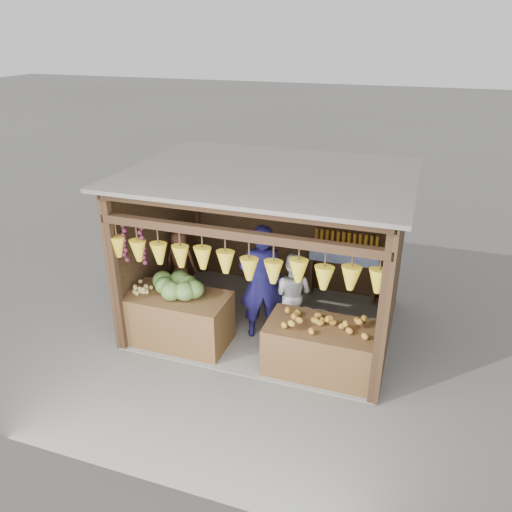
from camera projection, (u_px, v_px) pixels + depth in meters
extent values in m
plane|color=#514F49|center=(268.00, 323.00, 8.60)|extent=(80.00, 80.00, 0.00)
cube|color=slate|center=(268.00, 322.00, 8.60)|extent=(4.00, 3.00, 0.02)
cube|color=black|center=(293.00, 223.00, 9.35)|extent=(4.00, 0.06, 2.60)
cube|color=black|center=(159.00, 239.00, 8.65)|extent=(0.06, 3.00, 2.60)
cube|color=black|center=(396.00, 272.00, 7.47)|extent=(0.06, 3.00, 2.60)
cube|color=#605B54|center=(269.00, 174.00, 7.50)|extent=(4.30, 3.30, 0.06)
cube|color=black|center=(115.00, 275.00, 7.39)|extent=(0.11, 0.11, 2.60)
cube|color=black|center=(381.00, 320.00, 6.25)|extent=(0.11, 0.11, 2.60)
cube|color=black|center=(197.00, 213.00, 9.87)|extent=(0.11, 0.11, 2.60)
cube|color=black|center=(399.00, 237.00, 8.73)|extent=(0.11, 0.11, 2.60)
cube|color=black|center=(236.00, 235.00, 6.44)|extent=(4.00, 0.12, 0.12)
cube|color=black|center=(235.00, 210.00, 6.30)|extent=(4.00, 0.12, 0.12)
cube|color=#382314|center=(346.00, 246.00, 8.97)|extent=(1.25, 0.30, 0.05)
cube|color=#382314|center=(313.00, 268.00, 9.36)|extent=(0.05, 0.28, 1.05)
cube|color=#382314|center=(376.00, 277.00, 9.02)|extent=(0.05, 0.28, 1.05)
cube|color=blue|center=(344.00, 256.00, 8.89)|extent=(1.25, 0.02, 0.30)
cube|color=#51381B|center=(178.00, 319.00, 7.92)|extent=(1.62, 0.85, 0.84)
cube|color=#523A1B|center=(324.00, 349.00, 7.24)|extent=(1.68, 0.85, 0.77)
cube|color=black|center=(183.00, 297.00, 9.12)|extent=(0.32, 0.32, 0.30)
imported|color=#141244|center=(261.00, 283.00, 7.86)|extent=(0.84, 0.72, 1.95)
imported|color=silver|center=(292.00, 294.00, 8.07)|extent=(0.76, 0.62, 1.43)
imported|color=#502D20|center=(181.00, 262.00, 8.81)|extent=(0.56, 0.37, 1.14)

